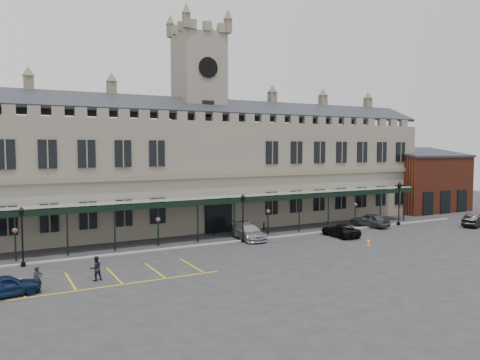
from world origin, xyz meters
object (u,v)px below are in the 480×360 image
lamp_post_right (399,199)px  car_taxi (249,232)px  lamp_post_mid (243,213)px  car_van (340,230)px  station_building (200,171)px  car_right_b (475,220)px  car_right_a (370,220)px  person_a (38,280)px  car_left_a (6,286)px  sign_board (247,227)px  lamp_post_left (22,231)px  person_b (96,268)px  traffic_cone (368,242)px  clock_tower (199,114)px

lamp_post_right → car_taxi: 20.02m
lamp_post_mid → car_van: lamp_post_mid is taller
station_building → car_right_b: 32.59m
car_taxi → car_van: car_taxi is taller
lamp_post_mid → car_taxi: bearing=37.6°
car_right_a → person_a: bearing=2.4°
lamp_post_right → car_left_a: lamp_post_right is taller
car_left_a → car_taxi: car_taxi is taller
car_right_a → person_a: size_ratio=2.81×
sign_board → lamp_post_mid: bearing=-141.4°
lamp_post_left → station_building: bearing=29.1°
station_building → person_a: bearing=-136.1°
car_van → person_b: 25.88m
person_a → lamp_post_left: bearing=77.8°
lamp_post_mid → traffic_cone: 12.12m
person_a → person_b: 3.91m
traffic_cone → car_van: bearing=82.3°
sign_board → person_a: person_a is taller
station_building → car_taxi: station_building is taller
station_building → person_b: 23.99m
car_left_a → person_b: 5.67m
station_building → traffic_cone: 21.03m
car_left_a → person_a: bearing=-99.5°
clock_tower → lamp_post_mid: clock_tower is taller
car_van → car_right_b: (17.82, -2.78, 0.09)m
lamp_post_mid → station_building: bearing=89.2°
car_right_a → car_right_b: size_ratio=1.05×
station_building → lamp_post_mid: 11.38m
station_building → person_b: bearing=-131.3°
lamp_post_right → station_building: bearing=152.6°
station_building → car_left_a: bearing=-138.7°
car_taxi → person_b: bearing=-148.4°
station_building → car_left_a: size_ratio=15.12×
station_building → clock_tower: 6.64m
car_left_a → car_right_a: size_ratio=0.85×
car_right_b → person_a: size_ratio=2.68×
station_building → traffic_cone: size_ratio=90.91×
clock_tower → car_right_b: (27.91, -15.90, -12.38)m
clock_tower → car_right_a: 23.35m
station_building → person_b: size_ratio=35.01×
car_left_a → person_b: person_b is taller
person_a → person_b: size_ratio=0.96×
lamp_post_right → car_right_a: (-3.83, 0.76, -2.27)m
lamp_post_mid → car_right_b: lamp_post_mid is taller
lamp_post_right → car_right_a: lamp_post_right is taller
lamp_post_mid → car_left_a: bearing=-159.9°
lamp_post_left → traffic_cone: bearing=-13.3°
sign_board → car_left_a: (-23.64, -11.91, 0.08)m
car_right_b → person_b: 43.35m
lamp_post_left → traffic_cone: size_ratio=7.08×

